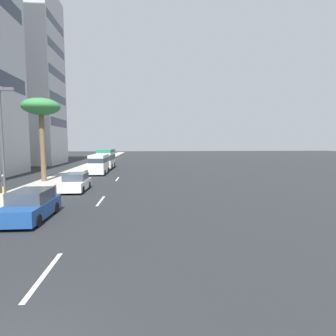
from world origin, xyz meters
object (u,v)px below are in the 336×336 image
object	(u,v)px
car_third	(76,183)
minibus_fourth	(106,158)
van_second	(99,163)
car_lead	(31,206)
street_lamp	(4,134)
pedestrian_by_tree	(4,184)
palm_tree	(41,110)

from	to	relation	value
car_third	minibus_fourth	xyz separation A→B (m)	(20.16, 0.18, 0.97)
van_second	car_third	distance (m)	12.67
car_lead	car_third	world-z (taller)	car_lead
van_second	street_lamp	xyz separation A→B (m)	(-18.31, 2.77, 3.22)
street_lamp	pedestrian_by_tree	bearing A→B (deg)	29.51
car_third	palm_tree	bearing A→B (deg)	-140.04
car_third	pedestrian_by_tree	xyz separation A→B (m)	(-2.83, 4.47, 0.34)
minibus_fourth	palm_tree	size ratio (longest dim) A/B	0.75
minibus_fourth	pedestrian_by_tree	xyz separation A→B (m)	(-22.99, 4.28, -0.62)
car_lead	palm_tree	xyz separation A→B (m)	(14.14, 4.40, 6.76)
car_lead	street_lamp	bearing A→B (deg)	-138.16
van_second	minibus_fourth	distance (m)	7.51
minibus_fourth	street_lamp	size ratio (longest dim) A/B	0.86
car_third	street_lamp	xyz separation A→B (m)	(-5.67, 2.86, 3.96)
car_lead	pedestrian_by_tree	size ratio (longest dim) A/B	2.60
pedestrian_by_tree	palm_tree	distance (m)	10.52
minibus_fourth	palm_tree	xyz separation A→B (m)	(-14.67, 4.41, 5.82)
palm_tree	car_lead	bearing A→B (deg)	-162.70
car_third	palm_tree	distance (m)	9.86
street_lamp	car_third	bearing A→B (deg)	-26.80
car_lead	van_second	world-z (taller)	van_second
car_lead	palm_tree	bearing A→B (deg)	-162.70
minibus_fourth	street_lamp	bearing A→B (deg)	-5.92
car_third	palm_tree	xyz separation A→B (m)	(5.48, 4.59, 6.79)
minibus_fourth	pedestrian_by_tree	bearing A→B (deg)	-10.55
van_second	street_lamp	size ratio (longest dim) A/B	0.70
car_third	street_lamp	world-z (taller)	street_lamp
car_third	street_lamp	size ratio (longest dim) A/B	0.54
van_second	pedestrian_by_tree	bearing A→B (deg)	-15.78
van_second	minibus_fourth	xyz separation A→B (m)	(7.51, 0.09, 0.22)
palm_tree	pedestrian_by_tree	bearing A→B (deg)	-179.12
car_lead	pedestrian_by_tree	xyz separation A→B (m)	(5.82, 4.28, 0.31)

